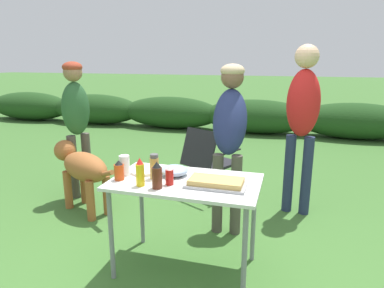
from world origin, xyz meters
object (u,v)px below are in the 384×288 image
Objects in this scene: standing_person_in_red_jacket at (230,127)px; dog at (82,167)px; food_tray at (216,183)px; mustard_bottle at (140,173)px; ketchup_bottle at (169,175)px; standing_person_in_dark_puffer at (76,114)px; paper_cup_stack at (124,166)px; bbq_sauce_bottle at (157,176)px; plate_stack at (144,171)px; folding_table at (185,190)px; hot_sauce_bottle at (119,171)px; camp_chair_green_behind_table at (208,158)px; mixing_bowl at (174,171)px; standing_person_in_gray_fleece at (302,113)px; spice_jar at (154,167)px.

standing_person_in_red_jacket is 1.67m from dog.
mustard_bottle is (-0.52, -0.14, 0.07)m from food_tray.
ketchup_bottle is 1.98m from standing_person_in_dark_puffer.
bbq_sauce_bottle is (0.34, -0.18, 0.01)m from paper_cup_stack.
plate_stack is at bearing 109.04° from mustard_bottle.
plate_stack is at bearing 167.94° from folding_table.
paper_cup_stack is 0.16× the size of dog.
camp_chair_green_behind_table is (0.29, 1.63, -0.34)m from hot_sauce_bottle.
plate_stack is 1.43× the size of hot_sauce_bottle.
mixing_bowl is 0.42m from hot_sauce_bottle.
bbq_sauce_bottle is at bearing -13.36° from hot_sauce_bottle.
standing_person_in_gray_fleece is at bearing -58.15° from standing_person_in_dark_puffer.
ketchup_bottle is 0.21m from mustard_bottle.
ketchup_bottle is at bearing -97.16° from dog.
plate_stack is 0.30m from mustard_bottle.
hot_sauce_bottle is at bearing 161.26° from mustard_bottle.
standing_person_in_red_jacket reaches higher than hot_sauce_bottle.
food_tray is at bearing 20.94° from bbq_sauce_bottle.
spice_jar reaches higher than dog.
food_tray is at bearing 14.81° from mustard_bottle.
bbq_sauce_bottle is at bearing -27.66° from paper_cup_stack.
spice_jar reaches higher than hot_sauce_bottle.
folding_table is 0.27m from food_tray.
spice_jar reaches higher than ketchup_bottle.
standing_person_in_gray_fleece is at bearing -49.78° from dog.
spice_jar is (0.04, 0.17, -0.01)m from mustard_bottle.
standing_person_in_red_jacket is at bearing 73.24° from ketchup_bottle.
bbq_sauce_bottle reaches higher than plate_stack.
mixing_bowl is (0.25, 0.01, 0.03)m from plate_stack.
bbq_sauce_bottle is (-0.39, -0.15, 0.07)m from food_tray.
folding_table is 0.63× the size of standing_person_in_gray_fleece.
camp_chair_green_behind_table is (0.30, 1.53, -0.35)m from paper_cup_stack.
standing_person_in_dark_puffer is at bearing 136.69° from paper_cup_stack.
dog is (-2.23, -0.58, -0.60)m from standing_person_in_gray_fleece.
mixing_bowl is at bearing -119.16° from standing_person_in_gray_fleece.
ketchup_bottle is at bearing -100.74° from standing_person_in_dark_puffer.
standing_person_in_red_jacket is at bearing 51.81° from plate_stack.
standing_person_in_red_jacket is 1.86m from standing_person_in_dark_puffer.
food_tray is 0.52× the size of camp_chair_green_behind_table.
plate_stack is 0.18m from spice_jar.
dog is (0.26, -0.34, -0.51)m from standing_person_in_dark_puffer.
spice_jar is 0.19× the size of dog.
food_tray is 2.22m from standing_person_in_dark_puffer.
hot_sauce_bottle is at bearing -157.32° from spice_jar.
mixing_bowl is at bearing 99.66° from ketchup_bottle.
camp_chair_green_behind_table is (-0.10, 1.62, -0.34)m from ketchup_bottle.
paper_cup_stack is 0.10× the size of standing_person_in_red_jacket.
spice_jar is (-0.12, -0.11, 0.05)m from mixing_bowl.
folding_table is 0.30m from bbq_sauce_bottle.
ketchup_bottle is at bearing -58.54° from camp_chair_green_behind_table.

